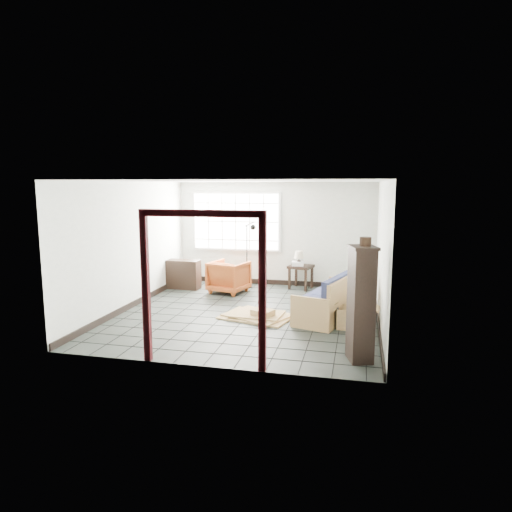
% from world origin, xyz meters
% --- Properties ---
extents(ground, '(5.50, 5.50, 0.00)m').
position_xyz_m(ground, '(0.00, 0.00, 0.00)').
color(ground, black).
rests_on(ground, ground).
extents(room_shell, '(5.02, 5.52, 2.61)m').
position_xyz_m(room_shell, '(0.00, 0.03, 1.68)').
color(room_shell, beige).
rests_on(room_shell, ground).
extents(window_panel, '(2.32, 0.08, 1.52)m').
position_xyz_m(window_panel, '(-1.00, 2.70, 1.60)').
color(window_panel, silver).
rests_on(window_panel, ground).
extents(doorway_trim, '(1.80, 0.08, 2.20)m').
position_xyz_m(doorway_trim, '(0.00, -2.70, 1.38)').
color(doorway_trim, '#3E0E13').
rests_on(doorway_trim, ground).
extents(futon_sofa, '(1.27, 2.08, 0.86)m').
position_xyz_m(futon_sofa, '(1.63, 0.11, 0.31)').
color(futon_sofa, '#A87C4C').
rests_on(futon_sofa, ground).
extents(armchair, '(0.97, 0.93, 0.83)m').
position_xyz_m(armchair, '(-0.89, 1.65, 0.41)').
color(armchair, maroon).
rests_on(armchair, ground).
extents(side_table, '(0.65, 0.65, 0.58)m').
position_xyz_m(side_table, '(0.72, 2.40, 0.48)').
color(side_table, black).
rests_on(side_table, ground).
extents(table_lamp, '(0.28, 0.28, 0.36)m').
position_xyz_m(table_lamp, '(0.67, 2.36, 0.83)').
color(table_lamp, black).
rests_on(table_lamp, side_table).
extents(projector, '(0.30, 0.24, 0.10)m').
position_xyz_m(projector, '(0.65, 2.33, 0.63)').
color(projector, silver).
rests_on(projector, side_table).
extents(floor_lamp, '(0.44, 0.41, 1.66)m').
position_xyz_m(floor_lamp, '(-0.51, 2.16, 0.89)').
color(floor_lamp, black).
rests_on(floor_lamp, ground).
extents(console_shelf, '(0.92, 0.39, 0.71)m').
position_xyz_m(console_shelf, '(-2.15, 1.79, 0.35)').
color(console_shelf, black).
rests_on(console_shelf, ground).
extents(tall_shelf, '(0.47, 0.54, 1.68)m').
position_xyz_m(tall_shelf, '(2.15, -2.02, 0.86)').
color(tall_shelf, black).
rests_on(tall_shelf, ground).
extents(pot, '(0.18, 0.18, 0.12)m').
position_xyz_m(pot, '(2.18, -2.00, 1.74)').
color(pot, black).
rests_on(pot, tall_shelf).
extents(open_box, '(0.92, 0.48, 0.51)m').
position_xyz_m(open_box, '(2.03, -0.48, 0.18)').
color(open_box, olive).
rests_on(open_box, ground).
extents(cardboard_pile, '(1.49, 1.25, 0.19)m').
position_xyz_m(cardboard_pile, '(0.23, -0.25, 0.05)').
color(cardboard_pile, olive).
rests_on(cardboard_pile, ground).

